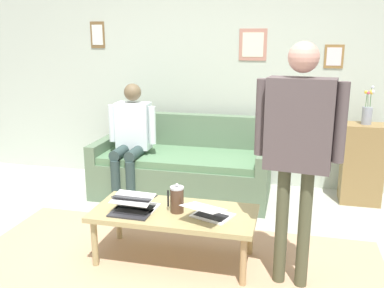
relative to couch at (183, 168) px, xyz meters
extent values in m
plane|color=#A8ABA0|center=(-0.27, 1.60, -0.30)|extent=(7.68, 7.68, 0.00)
cube|color=tan|center=(-0.32, 1.58, -0.30)|extent=(3.33, 1.59, 0.01)
cube|color=#B5C0B2|center=(-0.27, -0.60, 1.05)|extent=(7.04, 0.10, 2.70)
cube|color=olive|center=(-1.60, -0.55, 1.26)|extent=(0.21, 0.02, 0.26)
cube|color=silver|center=(-1.60, -0.54, 1.26)|extent=(0.16, 0.00, 0.20)
cube|color=tan|center=(-0.70, -0.55, 1.38)|extent=(0.32, 0.02, 0.36)
cube|color=silver|center=(-0.70, -0.54, 1.38)|extent=(0.24, 0.00, 0.27)
cube|color=brown|center=(1.25, -0.55, 1.49)|extent=(0.19, 0.02, 0.32)
cube|color=silver|center=(1.25, -0.54, 1.49)|extent=(0.14, 0.00, 0.25)
cube|color=#576F55|center=(0.00, 0.04, -0.09)|extent=(1.96, 0.90, 0.42)
cube|color=#547B56|center=(0.00, 0.06, 0.16)|extent=(1.72, 0.82, 0.08)
cube|color=#576F55|center=(0.00, -0.33, 0.35)|extent=(1.96, 0.14, 0.46)
cube|color=#576F55|center=(-0.92, 0.04, 0.22)|extent=(0.12, 0.90, 0.20)
cube|color=#576F55|center=(0.92, 0.04, 0.22)|extent=(0.12, 0.90, 0.20)
cube|color=tan|center=(-0.32, 1.48, 0.10)|extent=(1.30, 0.60, 0.04)
cylinder|color=tan|center=(-0.90, 1.71, -0.11)|extent=(0.05, 0.05, 0.39)
cylinder|color=#9C8E60|center=(0.27, 1.71, -0.11)|extent=(0.05, 0.05, 0.39)
cylinder|color=tan|center=(-0.90, 1.24, -0.11)|extent=(0.05, 0.05, 0.39)
cylinder|color=tan|center=(0.27, 1.24, -0.11)|extent=(0.05, 0.05, 0.39)
cube|color=silver|center=(-0.63, 1.50, 0.13)|extent=(0.35, 0.32, 0.01)
cube|color=black|center=(-0.63, 1.52, 0.14)|extent=(0.28, 0.21, 0.00)
cube|color=silver|center=(-0.59, 1.63, 0.24)|extent=(0.35, 0.30, 0.05)
cube|color=#2B271D|center=(-0.59, 1.63, 0.24)|extent=(0.31, 0.27, 0.04)
cube|color=#28282D|center=(0.00, 1.61, 0.13)|extent=(0.32, 0.22, 0.01)
cube|color=black|center=(0.00, 1.59, 0.14)|extent=(0.27, 0.13, 0.00)
cube|color=#28282D|center=(0.00, 1.52, 0.23)|extent=(0.32, 0.21, 0.04)
cube|color=#231B2B|center=(0.00, 1.52, 0.23)|extent=(0.29, 0.19, 0.03)
cube|color=silver|center=(-0.01, 1.48, 0.13)|extent=(0.34, 0.23, 0.01)
cube|color=black|center=(-0.01, 1.49, 0.14)|extent=(0.28, 0.15, 0.00)
cube|color=silver|center=(0.00, 1.56, 0.23)|extent=(0.34, 0.22, 0.04)
cube|color=black|center=(0.00, 1.56, 0.23)|extent=(0.30, 0.20, 0.04)
cylinder|color=#4C3323|center=(-0.34, 1.49, 0.22)|extent=(0.11, 0.11, 0.19)
cylinder|color=#B7B7BC|center=(-0.34, 1.49, 0.33)|extent=(0.11, 0.11, 0.02)
sphere|color=#B2B2B7|center=(-0.34, 1.49, 0.35)|extent=(0.03, 0.03, 0.03)
cube|color=black|center=(-0.28, 1.49, 0.23)|extent=(0.01, 0.01, 0.14)
cube|color=olive|center=(-1.95, -0.21, 0.13)|extent=(0.42, 0.32, 0.88)
cylinder|color=#8E95A4|center=(-1.95, -0.21, 0.66)|extent=(0.10, 0.10, 0.18)
cylinder|color=#3D7038|center=(-1.97, -0.20, 0.83)|extent=(0.01, 0.01, 0.16)
sphere|color=yellow|center=(-1.98, -0.20, 0.91)|extent=(0.05, 0.05, 0.05)
cylinder|color=#3D7038|center=(-1.97, -0.20, 0.86)|extent=(0.01, 0.02, 0.21)
sphere|color=silver|center=(-1.98, -0.20, 0.97)|extent=(0.03, 0.03, 0.03)
cylinder|color=#3D7038|center=(-1.97, -0.20, 0.84)|extent=(0.01, 0.03, 0.16)
sphere|color=silver|center=(-1.98, -0.20, 0.92)|extent=(0.04, 0.04, 0.04)
cylinder|color=#3D7038|center=(-1.93, -0.22, 0.83)|extent=(0.01, 0.03, 0.15)
sphere|color=yellow|center=(-1.92, -0.22, 0.91)|extent=(0.04, 0.04, 0.04)
cylinder|color=#3D7038|center=(-1.94, -0.19, 0.83)|extent=(0.02, 0.01, 0.15)
sphere|color=#E44D64|center=(-1.94, -0.18, 0.91)|extent=(0.03, 0.03, 0.03)
cylinder|color=#494B34|center=(-1.32, 1.61, 0.14)|extent=(0.09, 0.09, 0.89)
cylinder|color=#494B34|center=(-1.16, 1.59, 0.14)|extent=(0.09, 0.09, 0.89)
cube|color=#524547|center=(-1.24, 1.60, 0.90)|extent=(0.47, 0.25, 0.63)
cylinder|color=#524547|center=(-1.50, 1.63, 0.93)|extent=(0.09, 0.09, 0.53)
cylinder|color=#524547|center=(-0.98, 1.56, 0.93)|extent=(0.09, 0.09, 0.53)
sphere|color=tan|center=(-1.24, 1.60, 1.34)|extent=(0.20, 0.20, 0.20)
cylinder|color=#2B3D3C|center=(0.45, 0.50, -0.05)|extent=(0.10, 0.10, 0.50)
cylinder|color=#2B3D3C|center=(0.62, 0.50, -0.05)|extent=(0.10, 0.10, 0.50)
cylinder|color=#2B3D3C|center=(0.45, 0.32, 0.25)|extent=(0.12, 0.40, 0.12)
cylinder|color=#2B3D3C|center=(0.62, 0.32, 0.25)|extent=(0.12, 0.40, 0.12)
cube|color=silver|center=(0.53, 0.14, 0.51)|extent=(0.37, 0.20, 0.52)
cylinder|color=silver|center=(0.30, 0.19, 0.53)|extent=(0.08, 0.08, 0.42)
cylinder|color=silver|center=(0.77, 0.19, 0.53)|extent=(0.08, 0.08, 0.42)
sphere|color=brown|center=(0.53, 0.14, 0.88)|extent=(0.19, 0.19, 0.19)
camera|label=1|loc=(-1.19, 4.46, 1.47)|focal=39.32mm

